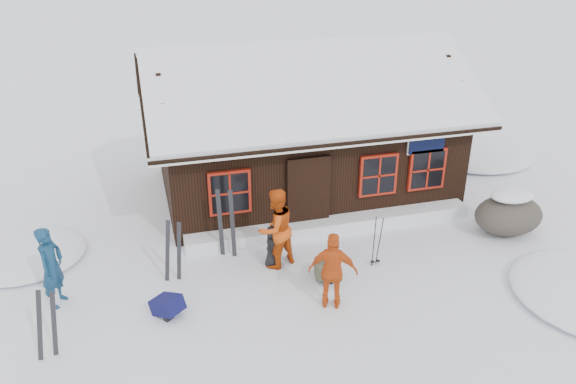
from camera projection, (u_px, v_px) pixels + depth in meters
name	position (u px, v px, depth m)	size (l,w,h in m)	color
ground	(302.00, 288.00, 12.32)	(120.00, 120.00, 0.00)	white
mountain_hut	(302.00, 139.00, 16.33)	(8.90, 6.09, 4.42)	black
snow_drift	(332.00, 225.00, 14.56)	(7.60, 0.60, 0.35)	white
snow_mounds	(342.00, 237.00, 14.34)	(20.60, 13.20, 0.48)	white
skier_teal	(52.00, 267.00, 11.45)	(0.65, 0.43, 1.79)	navy
skier_orange_left	(276.00, 229.00, 12.76)	(0.94, 0.73, 1.93)	#C9470E
skier_orange_right	(333.00, 271.00, 11.38)	(1.01, 0.42, 1.72)	#D04E15
skier_crouched	(272.00, 246.00, 12.94)	(0.50, 0.33, 1.02)	black
boulder	(509.00, 214.00, 14.35)	(1.79, 1.34, 1.05)	#4B443C
ski_pair_left	(47.00, 326.00, 10.06)	(0.53, 0.15, 1.51)	black
ski_pair_mid	(226.00, 224.00, 13.18)	(0.40, 0.21, 1.80)	black
ski_pair_right	(173.00, 252.00, 12.29)	(0.47, 0.20, 1.56)	black
ski_poles	(377.00, 242.00, 12.93)	(0.23, 0.11, 1.29)	black
backpack_blue	(168.00, 308.00, 11.41)	(0.45, 0.60, 0.33)	#0F1042
backpack_olive	(326.00, 272.00, 12.57)	(0.48, 0.63, 0.34)	#414531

